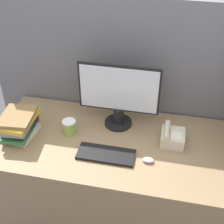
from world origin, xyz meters
name	(u,v)px	position (x,y,z in m)	size (l,w,h in m)	color
cubicle_panel_rear	(121,101)	(0.00, 0.83, 0.79)	(1.99, 0.04, 1.59)	slate
desk	(109,180)	(0.00, 0.40, 0.38)	(1.59, 0.79, 0.76)	#937551
monitor	(119,96)	(0.02, 0.60, 0.99)	(0.55, 0.19, 0.46)	black
keyboard	(106,154)	(0.01, 0.26, 0.77)	(0.36, 0.15, 0.02)	black
mouse	(148,160)	(0.28, 0.26, 0.78)	(0.07, 0.05, 0.03)	silver
coffee_cup	(69,127)	(-0.28, 0.43, 0.81)	(0.09, 0.09, 0.10)	#8CB247
book_stack	(19,125)	(-0.60, 0.34, 0.85)	(0.24, 0.30, 0.17)	silver
desk_telephone	(172,137)	(0.41, 0.47, 0.81)	(0.15, 0.18, 0.12)	beige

